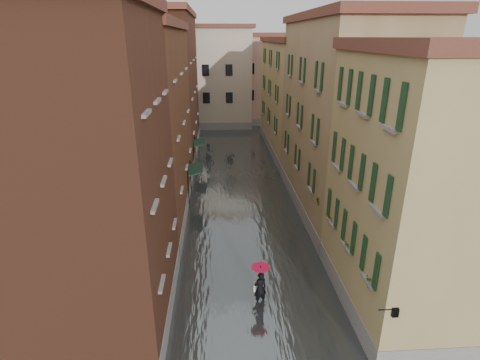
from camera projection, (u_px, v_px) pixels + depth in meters
name	position (u px, v px, depth m)	size (l,w,h in m)	color
ground	(254.00, 283.00, 19.54)	(120.00, 120.00, 0.00)	slate
floodwater	(239.00, 187.00, 31.61)	(10.00, 60.00, 0.20)	#495051
building_left_near	(86.00, 185.00, 14.93)	(6.00, 8.00, 13.00)	brown
building_left_mid	(139.00, 128.00, 25.26)	(6.00, 14.00, 12.50)	brown
building_left_far	(165.00, 88.00, 38.96)	(6.00, 16.00, 14.00)	brown
building_right_near	(422.00, 193.00, 16.03)	(6.00, 8.00, 11.50)	tan
building_right_mid	(342.00, 121.00, 26.00)	(6.00, 14.00, 13.00)	tan
building_right_far	(297.00, 99.00, 40.24)	(6.00, 16.00, 11.50)	tan
building_end_cream	(207.00, 79.00, 52.42)	(12.00, 9.00, 13.00)	#BBAC95
building_end_pink	(268.00, 80.00, 55.00)	(10.00, 9.00, 12.00)	tan
awning_near	(195.00, 170.00, 28.72)	(1.09, 2.76, 2.80)	#15301F
awning_far	(199.00, 143.00, 35.90)	(1.09, 2.71, 2.80)	#15301F
wall_lantern	(394.00, 311.00, 13.13)	(0.71, 0.22, 0.35)	black
window_planters	(342.00, 227.00, 17.87)	(0.59, 8.42, 0.84)	maroon
pedestrian_main	(260.00, 282.00, 17.58)	(0.91, 0.91, 2.06)	black
pedestrian_far	(209.00, 152.00, 38.50)	(0.86, 0.67, 1.76)	#232326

